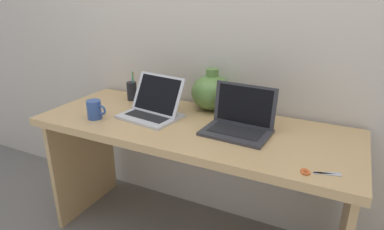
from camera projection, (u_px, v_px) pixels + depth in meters
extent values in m
cube|color=beige|center=(220.00, 26.00, 1.83)|extent=(4.40, 0.04, 2.40)
cube|color=tan|center=(192.00, 128.00, 1.70)|extent=(1.64, 0.63, 0.04)
cube|color=tan|center=(85.00, 159.00, 2.16)|extent=(0.03, 0.53, 0.70)
cube|color=silver|center=(150.00, 116.00, 1.78)|extent=(0.33, 0.28, 0.01)
cube|color=black|center=(150.00, 115.00, 1.78)|extent=(0.26, 0.18, 0.00)
cube|color=silver|center=(158.00, 94.00, 1.79)|extent=(0.32, 0.15, 0.20)
cube|color=black|center=(158.00, 94.00, 1.79)|extent=(0.28, 0.13, 0.18)
cube|color=#333338|center=(236.00, 132.00, 1.58)|extent=(0.33, 0.24, 0.01)
cube|color=black|center=(236.00, 131.00, 1.58)|extent=(0.26, 0.15, 0.00)
cube|color=#333338|center=(245.00, 105.00, 1.62)|extent=(0.32, 0.06, 0.21)
cube|color=black|center=(245.00, 105.00, 1.62)|extent=(0.28, 0.05, 0.18)
ellipsoid|color=#5B843D|center=(212.00, 92.00, 1.87)|extent=(0.23, 0.23, 0.20)
cylinder|color=#5B843D|center=(212.00, 73.00, 1.83)|extent=(0.07, 0.07, 0.05)
cylinder|color=#335199|center=(94.00, 110.00, 1.75)|extent=(0.08, 0.08, 0.10)
torus|color=#335199|center=(101.00, 110.00, 1.73)|extent=(0.06, 0.01, 0.06)
cylinder|color=black|center=(132.00, 91.00, 2.04)|extent=(0.06, 0.06, 0.11)
cylinder|color=#4CA566|center=(133.00, 83.00, 2.03)|extent=(0.01, 0.02, 0.15)
cylinder|color=#4CA566|center=(133.00, 84.00, 2.03)|extent=(0.02, 0.03, 0.14)
cylinder|color=#338CBF|center=(132.00, 83.00, 2.04)|extent=(0.03, 0.01, 0.14)
cylinder|color=orange|center=(133.00, 83.00, 2.03)|extent=(0.02, 0.02, 0.14)
cube|color=#B7B7BC|center=(327.00, 173.00, 1.24)|extent=(0.10, 0.05, 0.00)
cube|color=#B7B7BC|center=(327.00, 174.00, 1.24)|extent=(0.10, 0.03, 0.00)
torus|color=orange|center=(306.00, 172.00, 1.24)|extent=(0.03, 0.03, 0.01)
torus|color=orange|center=(305.00, 171.00, 1.25)|extent=(0.03, 0.03, 0.01)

